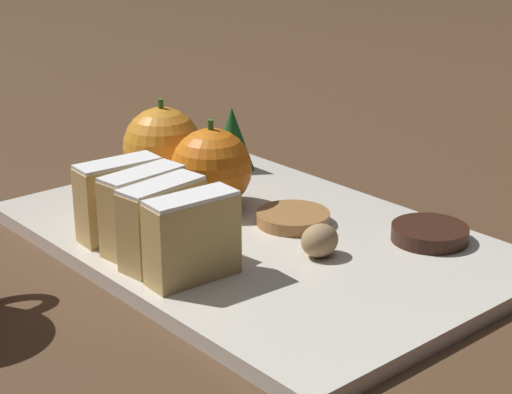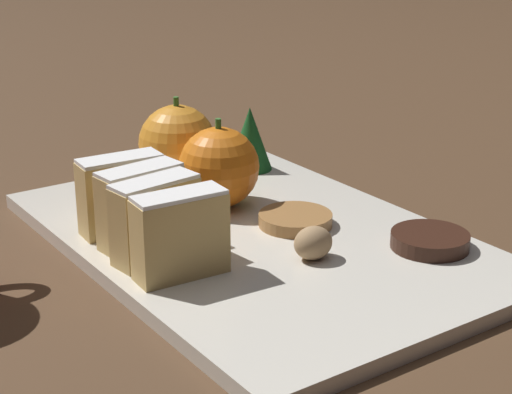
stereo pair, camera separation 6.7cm
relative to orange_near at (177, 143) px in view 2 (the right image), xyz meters
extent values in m
plane|color=#513823|center=(-0.01, -0.15, -0.05)|extent=(6.00, 6.00, 0.00)
cube|color=silver|center=(-0.01, -0.15, -0.04)|extent=(0.27, 0.40, 0.01)
cube|color=tan|center=(-0.10, -0.18, -0.01)|extent=(0.07, 0.03, 0.06)
cube|color=white|center=(-0.10, -0.18, 0.02)|extent=(0.07, 0.03, 0.00)
cube|color=tan|center=(-0.10, -0.15, -0.01)|extent=(0.07, 0.03, 0.06)
cube|color=white|center=(-0.10, -0.15, 0.02)|extent=(0.07, 0.03, 0.00)
cube|color=tan|center=(-0.10, -0.12, -0.01)|extent=(0.07, 0.03, 0.06)
cube|color=white|center=(-0.10, -0.12, 0.02)|extent=(0.07, 0.03, 0.00)
cube|color=tan|center=(-0.10, -0.08, -0.01)|extent=(0.07, 0.03, 0.06)
cube|color=white|center=(-0.10, -0.08, 0.02)|extent=(0.07, 0.03, 0.00)
sphere|color=orange|center=(0.00, 0.00, 0.00)|extent=(0.07, 0.07, 0.07)
cylinder|color=#38702D|center=(0.00, 0.00, 0.04)|extent=(0.00, 0.01, 0.01)
sphere|color=orange|center=(0.00, -0.08, 0.00)|extent=(0.07, 0.07, 0.07)
cylinder|color=#38702D|center=(0.00, -0.08, 0.04)|extent=(0.01, 0.01, 0.01)
ellipsoid|color=tan|center=(-0.01, -0.21, -0.02)|extent=(0.03, 0.03, 0.03)
cylinder|color=#381E14|center=(0.08, -0.25, -0.03)|extent=(0.06, 0.06, 0.01)
cylinder|color=#A3703D|center=(0.02, -0.15, -0.03)|extent=(0.06, 0.06, 0.01)
cone|color=#195623|center=(0.07, -0.01, -0.01)|extent=(0.04, 0.04, 0.06)
camera|label=1|loc=(-0.43, -0.62, 0.22)|focal=60.00mm
camera|label=2|loc=(-0.37, -0.66, 0.22)|focal=60.00mm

